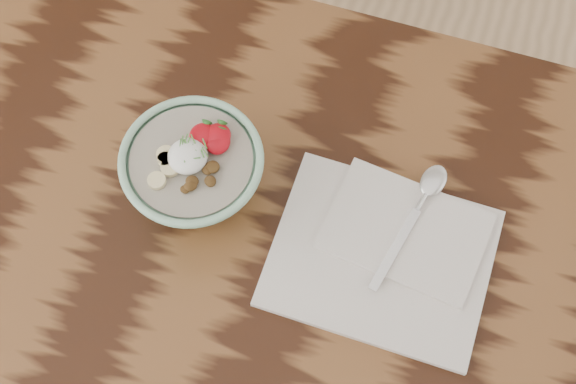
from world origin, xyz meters
The scene contains 4 objects.
table centered at (0.00, 0.00, 65.70)cm, with size 160.00×90.00×75.00cm.
breakfast_bowl centered at (6.25, 10.96, 81.02)cm, with size 17.72×17.72×11.81cm.
napkin centered at (31.84, 9.97, 75.70)cm, with size 27.48×23.27×1.67cm.
spoon centered at (34.57, 18.13, 77.09)cm, with size 6.46×19.40×1.02cm.
Camera 1 is at (30.28, -26.20, 171.39)cm, focal length 50.00 mm.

